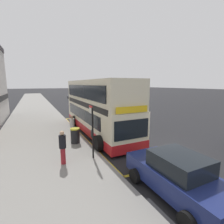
% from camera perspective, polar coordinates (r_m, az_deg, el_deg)
% --- Properties ---
extents(ground_plane, '(260.00, 260.00, 0.00)m').
position_cam_1_polar(ground_plane, '(40.83, -15.48, 3.56)').
color(ground_plane, black).
extents(pavement_near, '(6.00, 76.00, 0.14)m').
position_cam_1_polar(pavement_near, '(40.16, -25.35, 2.99)').
color(pavement_near, gray).
rests_on(pavement_near, ground).
extents(double_decker_bus, '(3.23, 10.95, 4.40)m').
position_cam_1_polar(double_decker_bus, '(13.94, -5.28, 1.27)').
color(double_decker_bus, beige).
rests_on(double_decker_bus, ground).
extents(bus_bay_markings, '(3.06, 13.98, 0.01)m').
position_cam_1_polar(bus_bay_markings, '(14.22, -4.96, -7.06)').
color(bus_bay_markings, yellow).
rests_on(bus_bay_markings, ground).
extents(bus_stop_sign, '(0.09, 0.51, 2.81)m').
position_cam_1_polar(bus_stop_sign, '(8.83, -6.87, -5.56)').
color(bus_stop_sign, black).
rests_on(bus_stop_sign, pavement_near).
extents(parked_car_silver_ahead, '(2.09, 4.20, 1.62)m').
position_cam_1_polar(parked_car_silver_ahead, '(47.88, -13.62, 5.45)').
color(parked_car_silver_ahead, '#B2B5BA').
rests_on(parked_car_silver_ahead, ground).
extents(parked_car_navy_behind, '(2.09, 4.20, 1.62)m').
position_cam_1_polar(parked_car_navy_behind, '(6.87, 21.57, -19.65)').
color(parked_car_navy_behind, navy).
rests_on(parked_car_navy_behind, ground).
extents(parked_car_grey_far, '(2.09, 4.20, 1.62)m').
position_cam_1_polar(parked_car_grey_far, '(40.98, -9.04, 4.94)').
color(parked_car_grey_far, slate).
rests_on(parked_car_grey_far, ground).
extents(pedestrian_waiting_near_sign, '(0.34, 0.34, 1.69)m').
position_cam_1_polar(pedestrian_waiting_near_sign, '(12.52, -13.63, -4.63)').
color(pedestrian_waiting_near_sign, maroon).
rests_on(pedestrian_waiting_near_sign, pavement_near).
extents(pedestrian_further_back, '(0.34, 0.34, 1.70)m').
position_cam_1_polar(pedestrian_further_back, '(8.65, -16.73, -11.22)').
color(pedestrian_further_back, maroon).
rests_on(pedestrian_further_back, pavement_near).
extents(litter_bin, '(0.63, 0.63, 1.02)m').
position_cam_1_polar(litter_bin, '(11.52, -12.63, -7.94)').
color(litter_bin, black).
rests_on(litter_bin, pavement_near).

